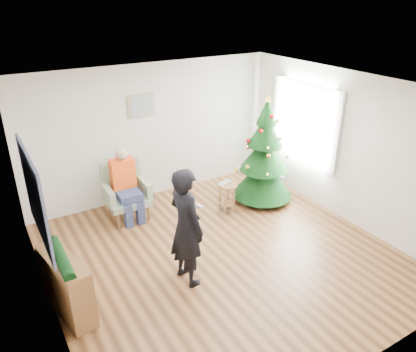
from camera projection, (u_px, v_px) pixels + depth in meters
floor at (222, 255)px, 6.32m from camera, size 5.00×5.00×0.00m
ceiling at (225, 89)px, 5.24m from camera, size 5.00×5.00×0.00m
wall_back at (153, 132)px, 7.73m from camera, size 5.00×0.00×5.00m
wall_front at (367, 276)px, 3.83m from camera, size 5.00×0.00×5.00m
wall_left at (39, 228)px, 4.62m from camera, size 0.00×5.00×5.00m
wall_right at (346, 148)px, 6.95m from camera, size 0.00×5.00×5.00m
window_panel at (305, 122)px, 7.63m from camera, size 0.04×1.30×1.40m
curtains at (304, 123)px, 7.61m from camera, size 0.05×1.75×1.50m
christmas_tree at (264, 155)px, 7.63m from camera, size 1.16×1.16×2.09m
stool at (227, 197)px, 7.46m from camera, size 0.38×0.38×0.56m
laptop at (227, 183)px, 7.34m from camera, size 0.36×0.29×0.02m
armchair at (127, 198)px, 7.26m from camera, size 0.78×0.71×1.00m
seated_person at (126, 184)px, 7.09m from camera, size 0.43×0.61×1.31m
standing_man at (186, 227)px, 5.45m from camera, size 0.49×0.68×1.72m
game_controller at (199, 206)px, 5.39m from camera, size 0.05×0.13×0.04m
console at (66, 286)px, 5.06m from camera, size 0.48×1.04×0.80m
garland at (61, 258)px, 4.89m from camera, size 0.14×0.90×0.14m
tapestry at (34, 197)px, 4.77m from camera, size 0.03×1.50×1.15m
framed_picture at (142, 106)px, 7.38m from camera, size 0.52×0.05×0.42m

